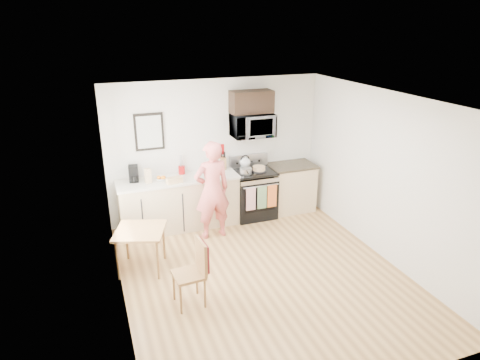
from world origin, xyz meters
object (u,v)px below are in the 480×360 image
object	(u,v)px
range	(254,195)
person	(212,190)
dining_table	(140,234)
cake	(259,169)
microwave	(252,125)
chair	(198,263)

from	to	relation	value
range	person	bearing A→B (deg)	-151.55
person	dining_table	xyz separation A→B (m)	(-1.31, -0.65, -0.28)
range	cake	bearing A→B (deg)	-39.90
dining_table	cake	distance (m)	2.63
range	dining_table	distance (m)	2.57
microwave	dining_table	bearing A→B (deg)	-150.79
chair	cake	size ratio (longest dim) A/B	3.28
range	microwave	world-z (taller)	microwave
range	dining_table	world-z (taller)	range
person	chair	size ratio (longest dim) A/B	1.89
dining_table	person	bearing A→B (deg)	26.21
microwave	person	distance (m)	1.47
microwave	person	size ratio (longest dim) A/B	0.44
microwave	chair	world-z (taller)	microwave
microwave	person	world-z (taller)	microwave
microwave	cake	xyz separation A→B (m)	(0.08, -0.17, -0.79)
chair	cake	xyz separation A→B (m)	(1.77, 2.18, 0.38)
person	cake	world-z (taller)	person
range	chair	bearing A→B (deg)	-126.96
range	microwave	size ratio (longest dim) A/B	1.53
person	cake	xyz separation A→B (m)	(1.05, 0.46, 0.11)
person	cake	distance (m)	1.15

